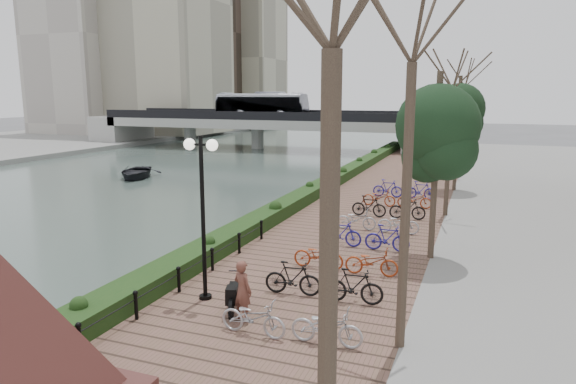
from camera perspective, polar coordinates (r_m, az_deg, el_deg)
The scene contains 13 objects.
ground at distance 14.65m, azimuth -23.33°, elevation -15.34°, with size 220.00×220.00×0.00m, color #59595B.
river_water at distance 42.55m, azimuth -14.53°, elevation 2.07°, with size 30.00×130.00×0.02m, color #455650.
promenade at distance 27.93m, azimuth 9.06°, elevation -1.69°, with size 8.00×75.00×0.50m, color brown.
hedge at distance 31.03m, azimuth 3.90°, elevation 0.71°, with size 1.10×56.00×0.60m, color #143613.
chain_fence at distance 14.86m, azimuth -14.16°, elevation -10.80°, with size 0.10×14.10×0.70m.
lamppost at distance 14.22m, azimuth -9.55°, elevation 1.08°, with size 1.02×0.32×4.65m.
motorcycle at distance 14.16m, azimuth -6.01°, elevation -11.15°, with size 0.46×1.47×0.92m, color black, non-canonical shape.
pedestrian at distance 13.40m, azimuth -5.06°, elevation -10.86°, with size 0.58×0.38×1.60m, color brown.
bicycle_parking at distance 20.64m, azimuth 9.04°, elevation -4.09°, with size 2.40×19.89×1.00m.
street_trees at distance 22.10m, azimuth 16.90°, elevation 3.72°, with size 3.20×37.12×6.80m.
bridge at distance 59.52m, azimuth -3.33°, elevation 8.06°, with size 36.00×10.77×6.50m.
boat at distance 40.27m, azimuth -16.55°, elevation 2.15°, with size 3.16×4.42×0.92m, color black.
far_buildings at distance 91.44m, azimuth -13.85°, elevation 16.74°, with size 35.00×38.00×38.00m.
Camera 1 is at (9.51, -9.22, 6.25)m, focal length 32.00 mm.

